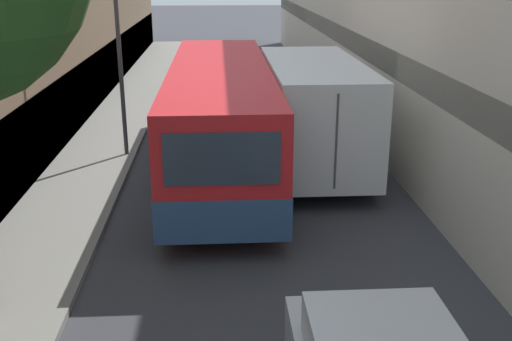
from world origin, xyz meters
TOP-DOWN VIEW (x-y plane):
  - ground_plane at (0.00, 15.00)m, footprint 150.00×150.00m
  - sidewalk_left at (-4.34, 15.00)m, footprint 2.23×60.00m
  - bus at (-0.74, 16.23)m, footprint 2.58×11.20m
  - box_truck at (1.76, 17.17)m, footprint 2.38×8.84m
  - panel_van at (-1.61, 26.44)m, footprint 1.83×4.31m

SIDE VIEW (x-z plane):
  - ground_plane at x=0.00m, z-range 0.00..0.00m
  - sidewalk_left at x=-4.34m, z-range 0.00..0.13m
  - panel_van at x=-1.61m, z-range 0.11..1.95m
  - bus at x=-0.74m, z-range 0.10..2.96m
  - box_truck at x=1.76m, z-range 0.14..3.07m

